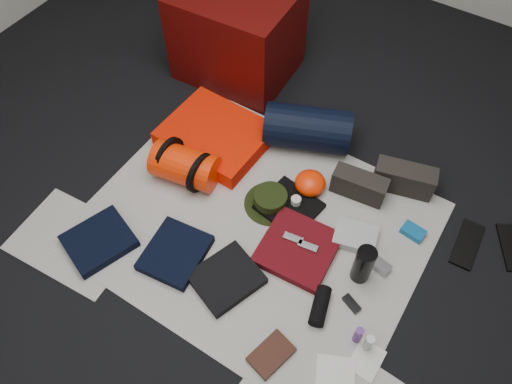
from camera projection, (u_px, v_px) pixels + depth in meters
The scene contains 35 objects.
floor at pixel (255, 226), 2.49m from camera, with size 4.50×4.50×0.02m, color black.
newspaper_mat at pixel (255, 225), 2.48m from camera, with size 1.60×1.30×0.01m, color beige.
newspaper_sheet_front_left at pixel (74, 241), 2.43m from camera, with size 0.58×0.40×0.00m, color beige.
red_cabinet at pixel (237, 33), 2.91m from camera, with size 0.65×0.54×0.54m, color #4B0705.
sleeping_pad at pixel (216, 135), 2.75m from camera, with size 0.54×0.44×0.10m, color #F61D02.
stuff_sack at pixel (185, 166), 2.56m from camera, with size 0.20×0.20×0.33m, color #F72B04.
sack_strap_left at pixel (169, 157), 2.59m from camera, with size 0.22×0.22×0.03m, color black.
sack_strap_right at pixel (201, 173), 2.52m from camera, with size 0.22×0.22×0.03m, color black.
navy_duffel at pixel (308, 128), 2.68m from camera, with size 0.24×0.24×0.46m, color black.
boonie_brim at pixel (270, 203), 2.54m from camera, with size 0.27×0.27×0.01m, color black.
boonie_crown at pixel (270, 199), 2.51m from camera, with size 0.17×0.17×0.07m, color black.
hiking_boot_left at pixel (359, 185), 2.53m from camera, with size 0.28×0.10×0.14m, color black.
hiking_boot_right at pixel (404, 178), 2.55m from camera, with size 0.30×0.11×0.15m, color black.
flip_flop_left at pixel (467, 244), 2.41m from camera, with size 0.10×0.27×0.02m, color black.
flip_flop_right at pixel (511, 247), 2.40m from camera, with size 0.10×0.26×0.01m, color black.
trousers_navy_a at pixel (99, 241), 2.40m from camera, with size 0.26×0.30×0.05m, color black.
trousers_navy_b at pixel (175, 253), 2.36m from camera, with size 0.26×0.30×0.05m, color black.
trousers_charcoal at pixel (226, 278), 2.29m from camera, with size 0.25×0.29×0.05m, color black.
black_tshirt at pixel (289, 207), 2.52m from camera, with size 0.28×0.26×0.03m, color black.
red_shirt at pixel (298, 248), 2.37m from camera, with size 0.34×0.34×0.05m, color #55090F.
orange_stuff_sack at pixel (310, 183), 2.56m from camera, with size 0.16×0.16×0.10m, color #F72B04.
first_aid_pouch at pixel (355, 237), 2.41m from camera, with size 0.20×0.15×0.05m, color #9CA59E.
water_bottle at pixel (363, 264), 2.23m from camera, with size 0.09×0.09×0.22m, color black.
speaker at pixel (320, 306), 2.20m from camera, with size 0.07×0.07×0.18m, color black.
compact_camera at pixel (380, 266), 2.33m from camera, with size 0.09×0.06×0.04m, color #A6A6AB.
cyan_case at pixel (413, 232), 2.43m from camera, with size 0.11×0.07×0.04m, color #0E568B.
toiletry_purple at pixel (358, 335), 2.11m from camera, with size 0.04×0.04×0.11m, color #522371.
toiletry_clear at pixel (368, 343), 2.08m from camera, with size 0.04×0.04×0.11m, color #A9AEAA.
paperback_book at pixel (271, 354), 2.10m from camera, with size 0.12×0.19×0.03m, color black.
map_printout at pixel (366, 360), 2.10m from camera, with size 0.12×0.15×0.01m, color silver.
sunglasses at pixel (352, 304), 2.23m from camera, with size 0.09×0.04×0.02m, color black.
key_cluster at pixel (84, 254), 2.38m from camera, with size 0.07×0.07×0.01m, color #A6A6AB.
tape_roll at pixel (296, 201), 2.50m from camera, with size 0.05×0.05×0.04m, color beige.
energy_bar_a at pixel (293, 238), 2.37m from camera, with size 0.10×0.04×0.01m, color #A6A6AB.
energy_bar_b at pixel (308, 246), 2.35m from camera, with size 0.10×0.04×0.01m, color #A6A6AB.
Camera 1 is at (0.69, -1.08, 2.13)m, focal length 35.00 mm.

